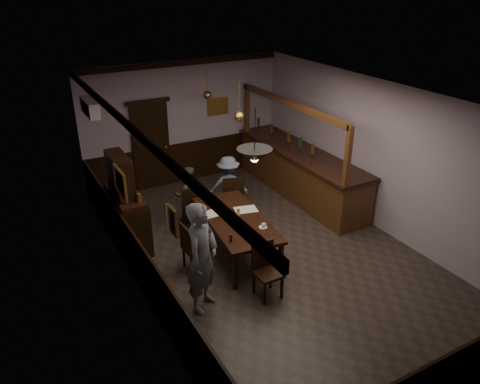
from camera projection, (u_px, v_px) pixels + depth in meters
room at (273, 182)px, 8.20m from camera, size 5.01×8.01×3.01m
dining_table at (236, 221)px, 8.58m from camera, size 1.24×2.30×0.75m
chair_far_left at (192, 205)px, 9.57m from camera, size 0.49×0.49×0.92m
chair_far_right at (233, 196)px, 9.85m from camera, size 0.54×0.54×1.01m
chair_near at (266, 267)px, 7.55m from camera, size 0.42×0.42×0.94m
chair_side at (191, 246)px, 8.17m from camera, size 0.41×0.41×0.91m
person_standing at (202, 258)px, 7.08m from camera, size 0.79×0.76×1.83m
person_seated_left at (188, 195)px, 9.75m from camera, size 0.68×0.57×1.24m
person_seated_right at (228, 186)px, 10.04m from camera, size 0.98×0.79×1.33m
newspaper_left at (212, 213)px, 8.71m from camera, size 0.43×0.31×0.01m
newspaper_right at (246, 210)px, 8.85m from camera, size 0.47×0.38×0.01m
napkin at (237, 224)px, 8.34m from camera, size 0.17×0.17×0.00m
saucer at (263, 227)px, 8.24m from camera, size 0.15×0.15×0.01m
coffee_cup at (264, 225)px, 8.21m from camera, size 0.09×0.09×0.07m
pastry_plate at (246, 232)px, 8.09m from camera, size 0.22×0.22×0.01m
pastry_ring_a at (241, 230)px, 8.08m from camera, size 0.13×0.13×0.04m
pastry_ring_b at (247, 231)px, 8.07m from camera, size 0.13×0.13×0.04m
soda_can at (239, 216)px, 8.49m from camera, size 0.07×0.07×0.12m
beer_glass at (221, 215)px, 8.47m from camera, size 0.06×0.06×0.20m
water_glass at (238, 212)px, 8.61m from camera, size 0.06×0.06×0.15m
pepper_mill at (231, 238)px, 7.78m from camera, size 0.04×0.04×0.14m
sideboard at (126, 210)px, 8.88m from camera, size 0.50×1.40×1.85m
bar_counter at (300, 171)px, 10.96m from camera, size 0.96×4.12×2.31m
door_back at (151, 147)px, 11.12m from camera, size 0.90×0.06×2.10m
ac_unit at (90, 107)px, 9.05m from camera, size 0.20×0.85×0.30m
picture_left_small at (172, 221)px, 5.58m from camera, size 0.04×0.28×0.36m
picture_left_large at (120, 183)px, 7.67m from camera, size 0.04×0.62×0.48m
picture_back at (218, 106)px, 11.59m from camera, size 0.55×0.04×0.42m
pendant_iron at (255, 155)px, 7.24m from camera, size 0.56×0.56×0.85m
pendant_brass_mid at (239, 117)px, 9.02m from camera, size 0.20×0.20×0.81m
pendant_brass_far at (207, 95)px, 10.58m from camera, size 0.20×0.20×0.81m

